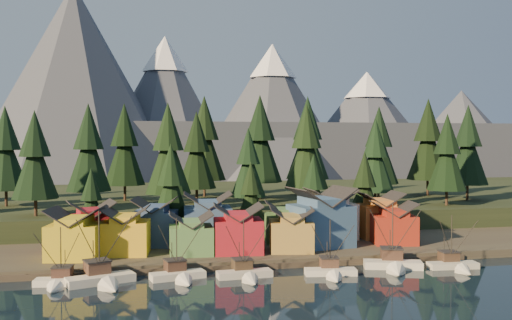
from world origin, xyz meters
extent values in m
plane|color=black|center=(0.00, 0.00, 0.00)|extent=(500.00, 500.00, 0.00)
cube|color=#383129|center=(0.00, 40.00, 0.75)|extent=(400.00, 50.00, 1.50)
cube|color=black|center=(0.00, 90.00, 3.00)|extent=(420.00, 100.00, 6.00)
cube|color=#4B4036|center=(0.00, 16.50, 0.50)|extent=(80.00, 4.00, 1.00)
cube|color=#4F5666|center=(0.00, 240.00, 15.00)|extent=(560.00, 160.00, 30.00)
cone|color=#4F5666|center=(-45.00, 180.00, 45.00)|extent=(100.00, 100.00, 90.00)
cone|color=#4F5666|center=(-5.00, 198.00, 36.00)|extent=(80.00, 80.00, 72.00)
cone|color=white|center=(-5.00, 198.00, 63.36)|extent=(22.40, 22.40, 17.28)
cone|color=#4F5666|center=(45.00, 186.00, 34.00)|extent=(84.00, 84.00, 68.00)
cone|color=white|center=(45.00, 186.00, 59.84)|extent=(23.52, 23.52, 16.32)
cone|color=#4F5666|center=(100.00, 202.00, 29.00)|extent=(92.00, 92.00, 58.00)
cone|color=white|center=(100.00, 202.00, 51.04)|extent=(25.76, 25.76, 13.92)
cone|color=#4F5666|center=(160.00, 210.00, 25.00)|extent=(88.00, 88.00, 50.00)
cube|color=white|center=(-30.55, 10.96, 0.31)|extent=(7.92, 3.56, 1.40)
cone|color=white|center=(-31.07, 6.80, 0.31)|extent=(2.93, 2.92, 2.63)
cube|color=black|center=(-30.55, 10.96, -0.22)|extent=(8.11, 3.62, 0.31)
cube|color=#422B23|center=(-30.37, 12.35, 1.66)|extent=(3.11, 2.95, 1.58)
cube|color=#2C2A29|center=(-30.37, 12.35, 2.54)|extent=(3.30, 3.15, 0.18)
cylinder|color=black|center=(-30.49, 11.43, 4.90)|extent=(0.16, 0.16, 7.88)
cylinder|color=black|center=(-30.18, 13.93, 2.89)|extent=(0.12, 0.12, 3.85)
cube|color=beige|center=(-24.59, 10.71, 0.39)|extent=(10.78, 6.56, 1.77)
cone|color=beige|center=(-22.71, 5.40, 0.39)|extent=(4.30, 4.41, 3.32)
cube|color=black|center=(-24.59, 10.71, -0.28)|extent=(11.04, 6.69, 0.39)
cube|color=#4E362A|center=(-25.22, 12.47, 2.10)|extent=(4.45, 4.31, 1.99)
cube|color=#2C2A29|center=(-25.22, 12.47, 3.21)|extent=(4.73, 4.60, 0.22)
cylinder|color=black|center=(-24.80, 11.30, 6.20)|extent=(0.20, 0.20, 9.97)
cylinder|color=black|center=(-25.93, 14.48, 3.65)|extent=(0.16, 0.16, 4.87)
cube|color=beige|center=(-12.74, 11.23, 0.34)|extent=(9.09, 4.62, 1.53)
cone|color=beige|center=(-11.74, 6.57, 0.34)|extent=(3.43, 3.50, 2.87)
cube|color=black|center=(-12.74, 11.23, -0.24)|extent=(9.31, 4.71, 0.34)
cube|color=#422D23|center=(-13.07, 12.78, 1.82)|extent=(3.60, 3.45, 1.72)
cube|color=#2C2A29|center=(-13.07, 12.78, 2.78)|extent=(3.82, 3.68, 0.19)
cylinder|color=black|center=(-12.85, 11.75, 5.36)|extent=(0.17, 0.17, 8.62)
cylinder|color=black|center=(-13.44, 14.54, 3.16)|extent=(0.13, 0.13, 4.21)
cube|color=beige|center=(-2.12, 10.05, 0.32)|extent=(9.05, 3.38, 1.48)
cone|color=beige|center=(-1.78, 5.19, 0.32)|extent=(2.98, 3.22, 2.77)
cube|color=black|center=(-2.12, 10.05, -0.23)|extent=(9.27, 3.44, 0.32)
cube|color=#413122|center=(-2.23, 11.67, 1.76)|extent=(3.14, 2.97, 1.66)
cube|color=#2C2A29|center=(-2.23, 11.67, 2.68)|extent=(3.34, 3.17, 0.18)
cylinder|color=black|center=(-2.16, 10.59, 5.17)|extent=(0.17, 0.17, 8.31)
cylinder|color=black|center=(-2.36, 13.50, 3.05)|extent=(0.13, 0.13, 4.07)
cube|color=silver|center=(11.98, 8.64, 0.31)|extent=(8.71, 4.00, 1.44)
cone|color=silver|center=(11.25, 4.10, 0.31)|extent=(3.11, 3.26, 2.69)
cube|color=black|center=(11.98, 8.64, -0.22)|extent=(8.92, 4.07, 0.31)
cube|color=#4E362A|center=(12.23, 10.16, 1.70)|extent=(3.26, 3.11, 1.61)
cube|color=#2C2A29|center=(12.23, 10.16, 2.60)|extent=(3.47, 3.32, 0.18)
cylinder|color=black|center=(12.06, 9.15, 5.02)|extent=(0.16, 0.16, 8.07)
cylinder|color=black|center=(12.50, 11.88, 2.96)|extent=(0.13, 0.13, 3.95)
cube|color=silver|center=(24.12, 11.02, 0.39)|extent=(10.36, 6.16, 1.76)
cone|color=silver|center=(22.46, 5.89, 0.39)|extent=(4.17, 4.21, 3.30)
cube|color=black|center=(24.12, 11.02, -0.28)|extent=(10.61, 6.29, 0.39)
cube|color=#473025|center=(24.67, 12.73, 2.09)|extent=(4.37, 4.23, 1.98)
cube|color=#2C2A29|center=(24.67, 12.73, 3.19)|extent=(4.64, 4.50, 0.22)
cylinder|color=black|center=(24.31, 11.59, 6.16)|extent=(0.20, 0.20, 9.91)
cylinder|color=black|center=(25.30, 14.67, 3.63)|extent=(0.15, 0.15, 4.84)
cube|color=beige|center=(34.24, 8.86, 0.32)|extent=(8.73, 3.35, 1.45)
cone|color=beige|center=(33.89, 4.19, 0.32)|extent=(2.93, 3.12, 2.71)
cube|color=black|center=(34.24, 8.86, -0.23)|extent=(8.94, 3.41, 0.32)
cube|color=#443124|center=(34.36, 10.42, 1.72)|extent=(3.09, 2.93, 1.63)
cube|color=#2C2A29|center=(34.36, 10.42, 2.62)|extent=(3.29, 3.12, 0.18)
cylinder|color=black|center=(34.28, 9.38, 5.07)|extent=(0.16, 0.16, 8.14)
cylinder|color=black|center=(34.49, 12.19, 2.99)|extent=(0.13, 0.13, 3.98)
cube|color=gold|center=(-29.54, 23.28, 4.52)|extent=(10.05, 9.17, 6.05)
cube|color=gold|center=(-29.54, 23.28, 8.15)|extent=(6.13, 8.30, 1.24)
cube|color=gold|center=(-21.07, 25.49, 4.49)|extent=(9.16, 8.37, 5.99)
cube|color=gold|center=(-21.07, 25.49, 8.06)|extent=(5.44, 7.75, 1.17)
cube|color=#538548|center=(-9.47, 23.05, 4.05)|extent=(7.88, 7.38, 5.10)
cube|color=#538548|center=(-9.47, 23.05, 7.12)|extent=(4.43, 7.13, 1.07)
cube|color=#A41926|center=(-0.90, 22.76, 4.56)|extent=(9.35, 8.43, 6.12)
cube|color=#A41926|center=(-0.90, 22.76, 8.22)|extent=(5.45, 7.91, 1.22)
cube|color=#A7843B|center=(9.09, 22.39, 4.29)|extent=(9.14, 9.14, 5.58)
cube|color=#A7843B|center=(9.09, 22.39, 7.61)|extent=(5.66, 8.33, 1.10)
cube|color=#34547B|center=(15.98, 25.79, 5.49)|extent=(12.11, 10.68, 7.97)
cube|color=#34547B|center=(15.98, 25.79, 10.22)|extent=(7.27, 9.75, 1.52)
cube|color=maroon|center=(31.08, 25.38, 4.33)|extent=(9.37, 8.54, 5.66)
cube|color=maroon|center=(31.08, 25.38, 7.72)|extent=(5.70, 7.74, 1.16)
cube|color=maroon|center=(-27.46, 31.54, 4.74)|extent=(9.69, 8.97, 6.47)
cube|color=maroon|center=(-27.46, 31.54, 8.54)|extent=(5.99, 8.05, 1.17)
cube|color=#314976|center=(-15.52, 33.37, 4.84)|extent=(9.57, 9.17, 6.68)
cube|color=#314976|center=(-15.52, 33.37, 8.74)|extent=(5.92, 8.29, 1.16)
cube|color=#35527D|center=(-5.03, 34.62, 5.04)|extent=(10.06, 8.77, 7.07)
cube|color=#35527D|center=(-5.03, 34.62, 9.22)|extent=(5.82, 8.26, 1.33)
cube|color=#466F3C|center=(10.33, 31.12, 4.37)|extent=(9.06, 7.86, 5.73)
cube|color=#466F3C|center=(10.33, 31.12, 7.79)|extent=(5.43, 7.17, 1.14)
cube|color=white|center=(20.80, 33.82, 5.21)|extent=(9.58, 8.52, 7.42)
cube|color=white|center=(20.80, 33.82, 9.58)|extent=(5.28, 8.33, 1.34)
cube|color=#C77533|center=(31.31, 32.58, 4.96)|extent=(9.12, 8.63, 6.92)
cube|color=#C77533|center=(31.31, 32.58, 9.01)|extent=(5.29, 8.17, 1.20)
cylinder|color=#332319|center=(-50.00, 68.00, 8.15)|extent=(0.70, 0.70, 4.30)
cone|color=black|center=(-50.00, 68.00, 17.46)|extent=(10.51, 10.51, 14.81)
cone|color=black|center=(-50.00, 68.00, 25.10)|extent=(7.16, 7.16, 10.75)
cylinder|color=#332319|center=(-40.00, 48.00, 7.98)|extent=(0.70, 0.70, 3.96)
cone|color=black|center=(-40.00, 48.00, 16.55)|extent=(9.67, 9.67, 13.62)
cone|color=black|center=(-40.00, 48.00, 23.58)|extent=(6.59, 6.59, 9.89)
cylinder|color=#332319|center=(-30.00, 60.00, 8.18)|extent=(0.70, 0.70, 4.36)
cone|color=black|center=(-30.00, 60.00, 17.63)|extent=(10.66, 10.66, 15.03)
cone|color=black|center=(-30.00, 60.00, 25.39)|extent=(7.27, 7.27, 10.91)
cylinder|color=#332319|center=(-22.00, 75.00, 8.27)|extent=(0.70, 0.70, 4.54)
cone|color=black|center=(-22.00, 75.00, 18.12)|extent=(11.11, 11.11, 15.65)
cone|color=black|center=(-22.00, 75.00, 26.20)|extent=(7.57, 7.57, 11.36)
cylinder|color=#332319|center=(-12.00, 50.00, 8.16)|extent=(0.70, 0.70, 4.32)
cone|color=black|center=(-12.00, 50.00, 17.52)|extent=(10.56, 10.56, 14.88)
cone|color=black|center=(-12.00, 50.00, 25.21)|extent=(7.20, 7.20, 10.80)
cylinder|color=#332319|center=(-4.00, 65.00, 8.06)|extent=(0.70, 0.70, 4.12)
cone|color=black|center=(-4.00, 65.00, 16.98)|extent=(10.06, 10.06, 14.18)
cone|color=black|center=(-4.00, 65.00, 24.30)|extent=(6.86, 6.86, 10.29)
cylinder|color=#332319|center=(6.00, 48.00, 7.67)|extent=(0.70, 0.70, 3.33)
cone|color=black|center=(6.00, 48.00, 14.89)|extent=(8.14, 8.14, 11.48)
cone|color=black|center=(6.00, 48.00, 20.81)|extent=(5.55, 5.55, 8.33)
cylinder|color=#332319|center=(14.00, 72.00, 8.50)|extent=(0.70, 0.70, 5.00)
cone|color=black|center=(14.00, 72.00, 19.34)|extent=(12.22, 12.22, 17.22)
cone|color=black|center=(14.00, 72.00, 28.23)|extent=(8.33, 8.33, 12.50)
cylinder|color=#332319|center=(22.00, 55.00, 8.21)|extent=(0.70, 0.70, 4.42)
cone|color=black|center=(22.00, 55.00, 17.79)|extent=(10.80, 10.80, 15.22)
cone|color=black|center=(22.00, 55.00, 25.64)|extent=(7.37, 7.37, 11.05)
cylinder|color=#332319|center=(30.00, 80.00, 8.54)|extent=(0.70, 0.70, 5.08)
cone|color=black|center=(30.00, 80.00, 19.55)|extent=(12.43, 12.43, 17.51)
cone|color=black|center=(30.00, 80.00, 28.59)|extent=(8.47, 8.47, 12.71)
cylinder|color=#332319|center=(38.00, 50.00, 7.87)|extent=(0.70, 0.70, 3.74)
cone|color=black|center=(38.00, 50.00, 15.98)|extent=(9.15, 9.15, 12.89)
cone|color=black|center=(38.00, 50.00, 22.63)|extent=(6.24, 6.24, 9.36)
cylinder|color=#332319|center=(46.00, 66.00, 8.23)|extent=(0.70, 0.70, 4.46)
cone|color=black|center=(46.00, 66.00, 17.89)|extent=(10.90, 10.90, 15.36)
cone|color=black|center=(46.00, 66.00, 25.82)|extent=(7.43, 7.43, 11.15)
cylinder|color=#332319|center=(56.00, 48.00, 7.99)|extent=(0.70, 0.70, 3.98)
cone|color=black|center=(56.00, 48.00, 16.61)|extent=(9.73, 9.73, 13.71)
cone|color=black|center=(56.00, 48.00, 23.69)|extent=(6.63, 6.63, 9.95)
cylinder|color=#332319|center=(64.00, 72.00, 8.48)|extent=(0.70, 0.70, 4.95)
cone|color=black|center=(64.00, 72.00, 19.21)|extent=(12.11, 12.11, 17.07)
cone|color=black|center=(64.00, 72.00, 28.02)|extent=(8.26, 8.26, 12.39)
cylinder|color=#332319|center=(0.00, 82.00, 8.53)|extent=(0.70, 0.70, 5.05)
cone|color=black|center=(0.00, 82.00, 19.48)|extent=(12.35, 12.35, 17.41)
cone|color=black|center=(0.00, 82.00, 28.46)|extent=(8.42, 8.42, 12.63)
cylinder|color=#332319|center=(68.00, 58.00, 8.25)|extent=(0.70, 0.70, 4.50)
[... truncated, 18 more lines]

